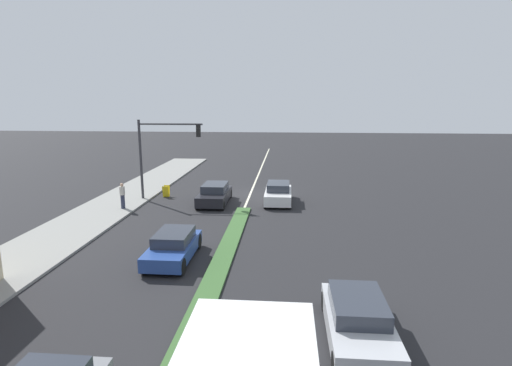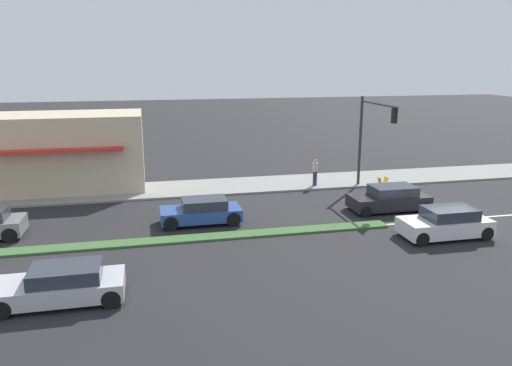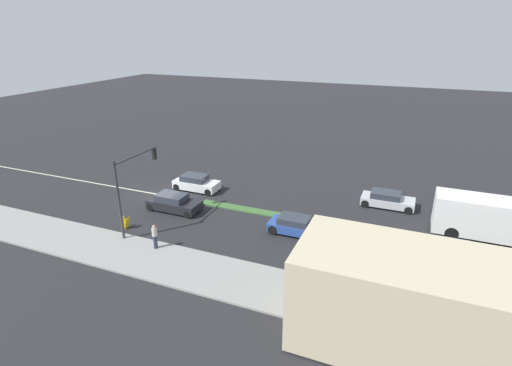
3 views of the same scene
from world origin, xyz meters
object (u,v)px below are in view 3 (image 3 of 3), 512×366
Objects in this scene: delivery_truck at (488,219)px; coupe_blue at (296,226)px; pedestrian at (155,236)px; suv_grey at (453,254)px; sedan_silver at (387,200)px; van_white at (196,183)px; sedan_dark at (174,203)px; warning_aframe_sign at (125,223)px; traffic_signal_main at (131,180)px.

delivery_truck is 1.90× the size of coupe_blue.
pedestrian is 0.44× the size of suv_grey.
pedestrian is 0.40× the size of sedan_silver.
van_white reaches higher than suv_grey.
van_white is 4.43m from sedan_dark.
warning_aframe_sign is at bearing -71.37° from coupe_blue.
pedestrian is at bearing -46.17° from sedan_silver.
delivery_truck is at bearing 101.10° from sedan_dark.
sedan_dark is 20.20m from suv_grey.
delivery_truck reaches higher than coupe_blue.
warning_aframe_sign is (0.02, -0.98, -3.47)m from traffic_signal_main.
traffic_signal_main is 11.87m from coupe_blue.
sedan_dark is at bearing -90.00° from suv_grey.
delivery_truck is (-8.34, 23.97, 1.04)m from warning_aframe_sign.
coupe_blue is at bearing 90.00° from sedan_dark.
van_white is at bearing 179.72° from traffic_signal_main.
warning_aframe_sign is 0.21× the size of van_white.
van_white is 11.54m from coupe_blue.
coupe_blue is (-3.92, 10.71, -3.28)m from traffic_signal_main.
van_white is at bearing 173.00° from warning_aframe_sign.
suv_grey is (0.00, 20.20, 0.02)m from sedan_dark.
coupe_blue is (0.00, 10.14, -0.03)m from sedan_dark.
coupe_blue reaches higher than sedan_silver.
delivery_truck is 1.96× the size of suv_grey.
van_white is 0.96× the size of sedan_dark.
suv_grey reaches higher than sedan_silver.
pedestrian is at bearing 59.10° from traffic_signal_main.
sedan_silver is 9.06m from coupe_blue.
sedan_dark is at bearing 171.70° from traffic_signal_main.
warning_aframe_sign is at bearing -89.07° from traffic_signal_main.
sedan_dark is 1.10× the size of suv_grey.
delivery_truck reaches higher than sedan_dark.
suv_grey is at bearing 90.00° from coupe_blue.
van_white is 1.06× the size of suv_grey.
van_white is at bearing -90.00° from delivery_truck.
suv_grey is (4.40, -2.22, -0.80)m from delivery_truck.
sedan_silver is at bearing -112.44° from delivery_truck.
delivery_truck is (-8.32, 22.99, -2.43)m from traffic_signal_main.
suv_grey is (4.40, 20.73, 0.00)m from van_white.
delivery_truck is at bearing 109.71° from coupe_blue.
warning_aframe_sign is at bearing -113.79° from pedestrian.
pedestrian is (1.70, 2.85, -2.90)m from traffic_signal_main.
warning_aframe_sign is at bearing -70.82° from delivery_truck.
traffic_signal_main is at bearing -69.87° from coupe_blue.
suv_grey is at bearing 100.27° from warning_aframe_sign.
suv_grey is at bearing -26.81° from delivery_truck.
pedestrian is at bearing -72.56° from suv_grey.
traffic_signal_main is 3.34× the size of pedestrian.
pedestrian is 4.22m from warning_aframe_sign.
pedestrian reaches higher than warning_aframe_sign.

